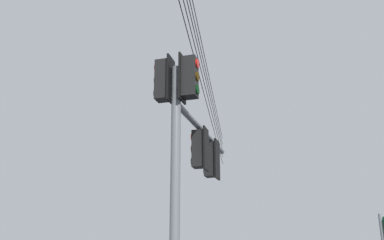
{
  "coord_description": "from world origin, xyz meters",
  "views": [
    {
      "loc": [
        -4.26,
        -7.26,
        2.07
      ],
      "look_at": [
        0.21,
        1.76,
        5.43
      ],
      "focal_mm": 42.91,
      "sensor_mm": 36.0,
      "label": 1
    }
  ],
  "objects": [
    {
      "name": "overhead_wire_span",
      "position": [
        0.27,
        2.23,
        8.94
      ],
      "size": [
        18.85,
        28.81,
        2.36
      ],
      "color": "black"
    },
    {
      "name": "signal_mast_assembly",
      "position": [
        0.02,
        1.55,
        4.65
      ],
      "size": [
        3.36,
        3.56,
        6.5
      ],
      "color": "slate",
      "rests_on": "ground"
    }
  ]
}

